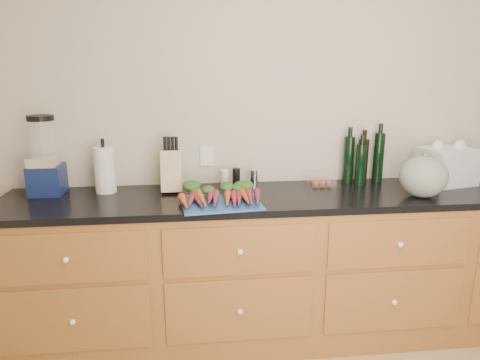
{
  "coord_description": "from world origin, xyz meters",
  "views": [
    {
      "loc": [
        -0.68,
        -1.12,
        1.67
      ],
      "look_at": [
        -0.43,
        1.2,
        1.06
      ],
      "focal_mm": 32.0,
      "sensor_mm": 36.0,
      "label": 1
    }
  ],
  "objects": [
    {
      "name": "cutting_board",
      "position": [
        -0.54,
        1.14,
        0.95
      ],
      "size": [
        0.46,
        0.37,
        0.01
      ],
      "primitive_type": "cube",
      "rotation": [
        0.0,
        0.0,
        0.1
      ],
      "color": "#235492",
      "rests_on": "countertop"
    },
    {
      "name": "countertop",
      "position": [
        0.0,
        1.3,
        0.92
      ],
      "size": [
        3.64,
        0.62,
        0.04
      ],
      "primitive_type": "cube",
      "color": "black",
      "rests_on": "cabinets"
    },
    {
      "name": "grinder_salt",
      "position": [
        -0.49,
        1.48,
        1.0
      ],
      "size": [
        0.05,
        0.05,
        0.12
      ],
      "primitive_type": "cylinder",
      "color": "silver",
      "rests_on": "countertop"
    },
    {
      "name": "carrots",
      "position": [
        -0.54,
        1.18,
        0.98
      ],
      "size": [
        0.45,
        0.33,
        0.06
      ],
      "color": "#D55019",
      "rests_on": "cutting_board"
    },
    {
      "name": "paper_towel",
      "position": [
        -1.22,
        1.46,
        1.08
      ],
      "size": [
        0.12,
        0.12,
        0.28
      ],
      "primitive_type": "cylinder",
      "color": "silver",
      "rests_on": "countertop"
    },
    {
      "name": "canister_chrome",
      "position": [
        -0.31,
        1.48,
        0.99
      ],
      "size": [
        0.05,
        0.05,
        0.11
      ],
      "primitive_type": "cylinder",
      "color": "silver",
      "rests_on": "countertop"
    },
    {
      "name": "grocery_bag",
      "position": [
        0.95,
        1.42,
        1.06
      ],
      "size": [
        0.37,
        0.32,
        0.23
      ],
      "primitive_type": null,
      "rotation": [
        0.0,
        0.0,
        0.23
      ],
      "color": "white",
      "rests_on": "countertop"
    },
    {
      "name": "wall_back",
      "position": [
        0.0,
        1.62,
        1.3
      ],
      "size": [
        4.1,
        0.05,
        2.6
      ],
      "primitive_type": "cube",
      "color": "beige",
      "rests_on": "ground"
    },
    {
      "name": "cabinets",
      "position": [
        0.0,
        1.3,
        0.45
      ],
      "size": [
        3.6,
        0.64,
        0.9
      ],
      "color": "brown",
      "rests_on": "ground"
    },
    {
      "name": "blender_appliance",
      "position": [
        -1.56,
        1.46,
        1.15
      ],
      "size": [
        0.19,
        0.19,
        0.47
      ],
      "color": "#101C4C",
      "rests_on": "countertop"
    },
    {
      "name": "tomato_box",
      "position": [
        0.13,
        1.47,
        0.98
      ],
      "size": [
        0.16,
        0.13,
        0.07
      ],
      "primitive_type": "cube",
      "color": "white",
      "rests_on": "countertop"
    },
    {
      "name": "bottles",
      "position": [
        0.42,
        1.51,
        1.09
      ],
      "size": [
        0.27,
        0.14,
        0.33
      ],
      "color": "black",
      "rests_on": "countertop"
    },
    {
      "name": "squash",
      "position": [
        0.64,
        1.16,
        1.06
      ],
      "size": [
        0.27,
        0.27,
        0.24
      ],
      "primitive_type": "ellipsoid",
      "color": "slate",
      "rests_on": "countertop"
    },
    {
      "name": "grinder_pepper",
      "position": [
        -0.42,
        1.48,
        1.0
      ],
      "size": [
        0.05,
        0.05,
        0.12
      ],
      "primitive_type": "cylinder",
      "color": "black",
      "rests_on": "countertop"
    },
    {
      "name": "knife_block",
      "position": [
        -0.82,
        1.44,
        1.06
      ],
      "size": [
        0.12,
        0.12,
        0.25
      ],
      "primitive_type": "cube",
      "color": "tan",
      "rests_on": "countertop"
    }
  ]
}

